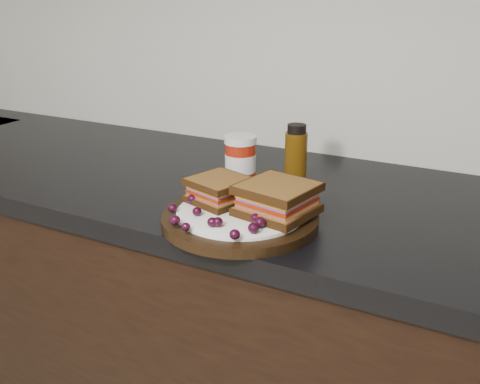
% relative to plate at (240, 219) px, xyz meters
% --- Properties ---
extents(base_cabinets, '(3.96, 0.58, 0.86)m').
position_rel_plate_xyz_m(base_cabinets, '(-0.22, 0.19, -0.48)').
color(base_cabinets, black).
rests_on(base_cabinets, ground_plane).
extents(countertop, '(3.98, 0.60, 0.04)m').
position_rel_plate_xyz_m(countertop, '(-0.22, 0.19, -0.03)').
color(countertop, black).
rests_on(countertop, base_cabinets).
extents(plate, '(0.28, 0.28, 0.02)m').
position_rel_plate_xyz_m(plate, '(0.00, 0.00, 0.00)').
color(plate, black).
rests_on(plate, countertop).
extents(sandwich_left, '(0.12, 0.12, 0.05)m').
position_rel_plate_xyz_m(sandwich_left, '(-0.06, 0.02, 0.04)').
color(sandwich_left, brown).
rests_on(sandwich_left, plate).
extents(sandwich_right, '(0.14, 0.14, 0.05)m').
position_rel_plate_xyz_m(sandwich_right, '(0.06, 0.02, 0.04)').
color(sandwich_right, brown).
rests_on(sandwich_right, plate).
extents(grape_0, '(0.02, 0.02, 0.02)m').
position_rel_plate_xyz_m(grape_0, '(-0.10, -0.06, 0.02)').
color(grape_0, black).
rests_on(grape_0, plate).
extents(grape_1, '(0.02, 0.02, 0.02)m').
position_rel_plate_xyz_m(grape_1, '(-0.06, -0.05, 0.02)').
color(grape_1, black).
rests_on(grape_1, plate).
extents(grape_2, '(0.02, 0.02, 0.02)m').
position_rel_plate_xyz_m(grape_2, '(-0.07, -0.10, 0.02)').
color(grape_2, black).
rests_on(grape_2, plate).
extents(grape_3, '(0.02, 0.02, 0.01)m').
position_rel_plate_xyz_m(grape_3, '(-0.04, -0.12, 0.02)').
color(grape_3, black).
rests_on(grape_3, plate).
extents(grape_4, '(0.02, 0.02, 0.02)m').
position_rel_plate_xyz_m(grape_4, '(-0.01, -0.08, 0.02)').
color(grape_4, black).
rests_on(grape_4, plate).
extents(grape_5, '(0.02, 0.02, 0.02)m').
position_rel_plate_xyz_m(grape_5, '(-0.00, -0.08, 0.02)').
color(grape_5, black).
rests_on(grape_5, plate).
extents(grape_6, '(0.02, 0.02, 0.02)m').
position_rel_plate_xyz_m(grape_6, '(0.05, -0.11, 0.02)').
color(grape_6, black).
rests_on(grape_6, plate).
extents(grape_7, '(0.02, 0.02, 0.02)m').
position_rel_plate_xyz_m(grape_7, '(0.06, -0.07, 0.02)').
color(grape_7, black).
rests_on(grape_7, plate).
extents(grape_8, '(0.02, 0.02, 0.02)m').
position_rel_plate_xyz_m(grape_8, '(0.06, -0.05, 0.02)').
color(grape_8, black).
rests_on(grape_8, plate).
extents(grape_9, '(0.02, 0.02, 0.02)m').
position_rel_plate_xyz_m(grape_9, '(0.05, -0.03, 0.02)').
color(grape_9, black).
rests_on(grape_9, plate).
extents(grape_10, '(0.02, 0.02, 0.02)m').
position_rel_plate_xyz_m(grape_10, '(0.09, -0.00, 0.02)').
color(grape_10, black).
rests_on(grape_10, plate).
extents(grape_11, '(0.02, 0.02, 0.02)m').
position_rel_plate_xyz_m(grape_11, '(0.06, 0.01, 0.02)').
color(grape_11, black).
rests_on(grape_11, plate).
extents(grape_12, '(0.02, 0.02, 0.02)m').
position_rel_plate_xyz_m(grape_12, '(0.08, 0.04, 0.02)').
color(grape_12, black).
rests_on(grape_12, plate).
extents(grape_13, '(0.02, 0.02, 0.02)m').
position_rel_plate_xyz_m(grape_13, '(-0.05, 0.07, 0.02)').
color(grape_13, black).
rests_on(grape_13, plate).
extents(grape_14, '(0.02, 0.02, 0.02)m').
position_rel_plate_xyz_m(grape_14, '(-0.06, 0.04, 0.02)').
color(grape_14, black).
rests_on(grape_14, plate).
extents(grape_15, '(0.02, 0.02, 0.02)m').
position_rel_plate_xyz_m(grape_15, '(-0.07, 0.01, 0.02)').
color(grape_15, black).
rests_on(grape_15, plate).
extents(grape_16, '(0.02, 0.02, 0.02)m').
position_rel_plate_xyz_m(grape_16, '(-0.09, -0.01, 0.02)').
color(grape_16, black).
rests_on(grape_16, plate).
extents(grape_17, '(0.02, 0.02, 0.02)m').
position_rel_plate_xyz_m(grape_17, '(-0.05, 0.04, 0.03)').
color(grape_17, black).
rests_on(grape_17, plate).
extents(grape_18, '(0.02, 0.02, 0.02)m').
position_rel_plate_xyz_m(grape_18, '(-0.08, 0.02, 0.02)').
color(grape_18, black).
rests_on(grape_18, plate).
extents(grape_19, '(0.02, 0.02, 0.02)m').
position_rel_plate_xyz_m(grape_19, '(-0.08, 0.01, 0.02)').
color(grape_19, black).
rests_on(grape_19, plate).
extents(condiment_jar, '(0.07, 0.07, 0.10)m').
position_rel_plate_xyz_m(condiment_jar, '(-0.11, 0.20, 0.04)').
color(condiment_jar, '#9B1C0B').
rests_on(condiment_jar, countertop).
extents(oil_bottle, '(0.06, 0.06, 0.13)m').
position_rel_plate_xyz_m(oil_bottle, '(0.01, 0.24, 0.06)').
color(oil_bottle, '#482C07').
rests_on(oil_bottle, countertop).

